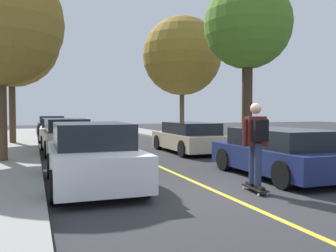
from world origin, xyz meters
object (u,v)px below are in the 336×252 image
at_px(street_tree_left_near, 11,40).
at_px(parked_car_left_far, 57,130).
at_px(parked_car_left_nearest, 92,156).
at_px(parked_car_left_near, 66,136).
at_px(parked_car_left_farthest, 51,125).
at_px(skateboarder, 256,140).
at_px(street_tree_right_near, 182,56).
at_px(parked_car_right_near, 189,137).
at_px(street_tree_right_nearest, 248,26).
at_px(skateboard, 255,188).
at_px(parked_car_right_nearest, 280,153).

bearing_deg(street_tree_left_near, parked_car_left_far, 46.55).
xyz_separation_m(parked_car_left_nearest, parked_car_left_far, (0.00, 13.63, -0.06)).
height_order(parked_car_left_near, parked_car_left_farthest, parked_car_left_near).
bearing_deg(skateboarder, parked_car_left_near, 109.45).
xyz_separation_m(street_tree_left_near, street_tree_right_near, (9.24, 0.14, -0.29)).
height_order(parked_car_left_near, parked_car_right_near, parked_car_left_near).
height_order(street_tree_left_near, street_tree_right_nearest, street_tree_left_near).
relative_size(parked_car_left_far, skateboarder, 2.53).
bearing_deg(street_tree_left_near, street_tree_right_near, 0.89).
distance_m(parked_car_left_farthest, skateboard, 22.09).
distance_m(parked_car_left_near, street_tree_right_nearest, 8.70).
height_order(parked_car_left_farthest, skateboarder, skateboarder).
bearing_deg(street_tree_right_nearest, skateboarder, -121.42).
bearing_deg(parked_car_right_nearest, parked_car_left_far, 108.64).
bearing_deg(skateboarder, street_tree_left_near, 112.17).
distance_m(parked_car_right_near, street_tree_right_near, 7.79).
bearing_deg(parked_car_left_near, street_tree_right_near, 32.33).
bearing_deg(street_tree_right_near, parked_car_right_nearest, -100.58).
height_order(parked_car_right_nearest, street_tree_right_nearest, street_tree_right_nearest).
bearing_deg(parked_car_left_farthest, skateboard, -81.85).
relative_size(parked_car_left_far, street_tree_right_near, 0.63).
distance_m(parked_car_right_nearest, street_tree_right_near, 12.90).
height_order(parked_car_left_farthest, street_tree_right_nearest, street_tree_right_nearest).
xyz_separation_m(parked_car_left_near, parked_car_right_near, (4.78, -1.63, -0.07)).
height_order(street_tree_left_near, street_tree_right_near, street_tree_left_near).
bearing_deg(parked_car_left_nearest, street_tree_right_nearest, 32.61).
height_order(parked_car_left_farthest, skateboard, parked_car_left_farthest).
height_order(parked_car_left_far, skateboard, parked_car_left_far).
xyz_separation_m(parked_car_left_nearest, skateboarder, (3.13, -1.87, 0.43)).
distance_m(parked_car_left_far, skateboarder, 15.82).
height_order(parked_car_left_far, street_tree_right_nearest, street_tree_right_nearest).
distance_m(parked_car_left_farthest, street_tree_left_near, 10.12).
xyz_separation_m(parked_car_left_far, street_tree_right_near, (7.01, -2.21, 4.33)).
relative_size(parked_car_right_nearest, street_tree_right_nearest, 0.59).
bearing_deg(parked_car_left_nearest, skateboard, -30.44).
height_order(parked_car_left_far, parked_car_right_near, parked_car_left_far).
bearing_deg(parked_car_left_far, skateboard, -78.57).
distance_m(parked_car_left_near, parked_car_right_near, 5.05).
distance_m(parked_car_left_farthest, parked_car_right_nearest, 21.10).
bearing_deg(street_tree_right_near, parked_car_left_near, -147.67).
bearing_deg(skateboarder, parked_car_right_near, 77.13).
distance_m(parked_car_left_farthest, skateboarder, 22.12).
height_order(parked_car_right_near, skateboarder, skateboarder).
bearing_deg(parked_car_left_far, parked_car_right_nearest, -71.36).
bearing_deg(parked_car_right_nearest, parked_car_left_nearest, 173.69).
bearing_deg(parked_car_left_farthest, parked_car_right_near, -71.96).
relative_size(street_tree_left_near, street_tree_right_near, 1.05).
xyz_separation_m(street_tree_right_near, skateboard, (-3.88, -13.26, -4.88)).
xyz_separation_m(parked_car_right_nearest, street_tree_left_near, (-7.01, 11.80, 4.62)).
xyz_separation_m(parked_car_left_farthest, street_tree_left_near, (-2.23, -8.75, 4.58)).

